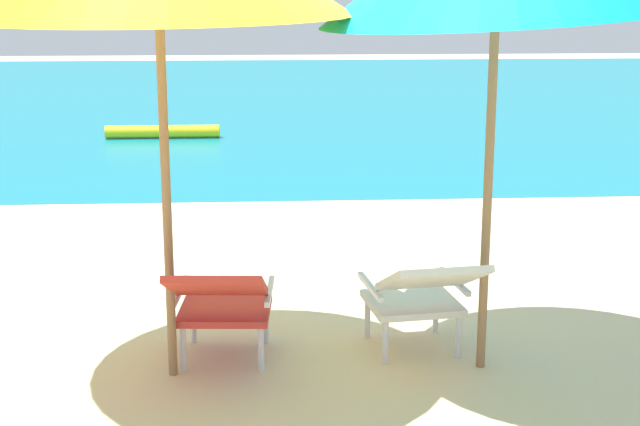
# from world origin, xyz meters

# --- Properties ---
(ground_plane) EXTENTS (40.00, 40.00, 0.00)m
(ground_plane) POSITION_xyz_m (0.00, 4.00, 0.00)
(ground_plane) COLOR beige
(ocean_band) EXTENTS (40.00, 18.00, 0.01)m
(ocean_band) POSITION_xyz_m (0.00, 12.96, 0.00)
(ocean_band) COLOR teal
(ocean_band) RESTS_ON ground_plane
(swim_buoy) EXTENTS (1.60, 0.18, 0.18)m
(swim_buoy) POSITION_xyz_m (-1.75, 8.02, 0.10)
(swim_buoy) COLOR yellow
(swim_buoy) RESTS_ON ocean_band
(lounge_chair_left) EXTENTS (0.59, 0.91, 0.68)m
(lounge_chair_left) POSITION_xyz_m (-0.59, -0.24, 0.40)
(lounge_chair_left) COLOR red
(lounge_chair_left) RESTS_ON ground_plane
(lounge_chair_right) EXTENTS (0.65, 0.94, 0.68)m
(lounge_chair_right) POSITION_xyz_m (0.55, -0.18, 0.40)
(lounge_chair_right) COLOR silver
(lounge_chair_right) RESTS_ON ground_plane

